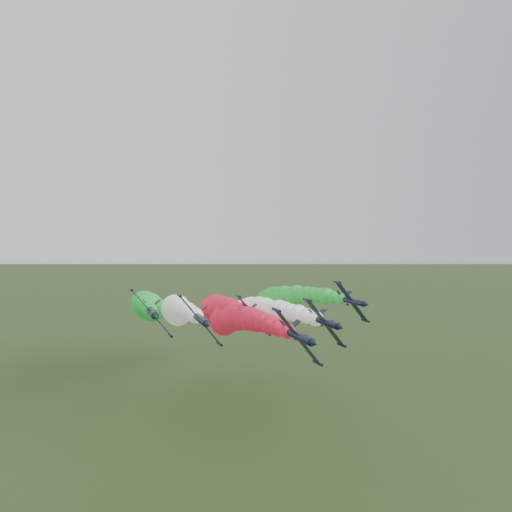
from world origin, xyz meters
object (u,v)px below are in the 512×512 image
(jet_inner_left, at_px, (177,310))
(jet_trail, at_px, (214,308))
(jet_outer_left, at_px, (148,306))
(jet_outer_right, at_px, (277,300))
(jet_inner_right, at_px, (253,312))
(jet_lead, at_px, (230,319))

(jet_inner_left, height_order, jet_trail, jet_inner_left)
(jet_outer_left, bearing_deg, jet_outer_right, 7.67)
(jet_outer_left, bearing_deg, jet_inner_right, -15.79)
(jet_outer_right, bearing_deg, jet_outer_left, -172.33)
(jet_inner_right, bearing_deg, jet_trail, 110.69)
(jet_lead, bearing_deg, jet_outer_right, 47.03)
(jet_inner_right, relative_size, jet_outer_right, 1.00)
(jet_inner_left, xyz_separation_m, jet_inner_right, (21.18, -1.84, -1.28))
(jet_lead, distance_m, jet_inner_left, 16.57)
(jet_outer_left, bearing_deg, jet_trail, 25.27)
(jet_inner_left, height_order, jet_outer_left, jet_outer_left)
(jet_inner_left, distance_m, jet_outer_left, 9.32)
(jet_outer_left, height_order, jet_outer_right, jet_outer_left)
(jet_outer_right, bearing_deg, jet_inner_right, -132.26)
(jet_lead, relative_size, jet_inner_right, 1.00)
(jet_inner_left, relative_size, jet_outer_right, 1.00)
(jet_inner_left, bearing_deg, jet_outer_right, 19.12)
(jet_inner_right, height_order, jet_outer_right, jet_outer_right)
(jet_lead, bearing_deg, jet_outer_left, 137.08)
(jet_inner_right, relative_size, jet_outer_left, 1.00)
(jet_outer_left, relative_size, jet_trail, 1.00)
(jet_inner_left, bearing_deg, jet_lead, -43.87)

